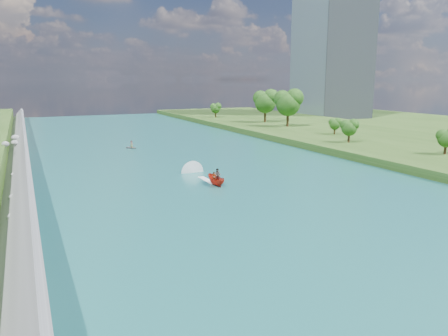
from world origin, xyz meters
name	(u,v)px	position (x,y,z in m)	size (l,w,h in m)	color
ground	(270,207)	(0.00, 0.00, 0.00)	(260.00, 260.00, 0.00)	#2D5119
river_water	(203,173)	(0.00, 20.00, 0.05)	(55.00, 240.00, 0.10)	#185A5D
berm_east	(433,148)	(49.50, 20.00, 0.75)	(44.00, 240.00, 1.50)	#2D5119
riprap_bank	(16,179)	(-25.85, 19.19, 1.80)	(3.99, 236.00, 4.35)	slate
office_tower	(333,36)	(82.50, 95.00, 30.00)	(22.00, 22.00, 60.00)	gray
trees_east	(351,114)	(39.73, 33.21, 6.80)	(12.68, 138.90, 11.88)	#1F4A13
motorboat	(211,178)	(-1.41, 13.66, 0.75)	(3.60, 18.75, 2.14)	red
raft	(132,147)	(-4.47, 48.40, 0.46)	(3.00, 3.28, 1.64)	gray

